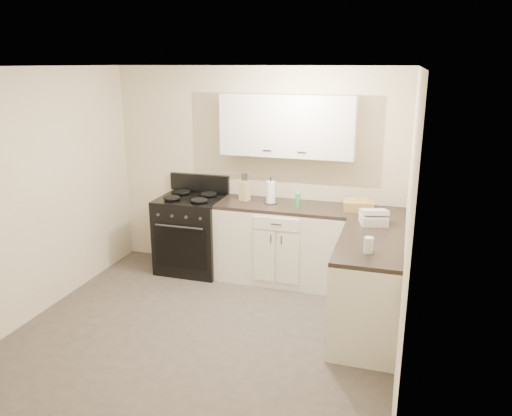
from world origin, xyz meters
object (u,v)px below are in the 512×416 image
(paper_towel, at_px, (271,192))
(countertop_grill, at_px, (373,219))
(stove, at_px, (192,235))
(knife_block, at_px, (245,191))
(wicker_basket, at_px, (358,206))

(paper_towel, height_order, countertop_grill, paper_towel)
(stove, relative_size, paper_towel, 3.62)
(stove, bearing_deg, countertop_grill, -10.28)
(paper_towel, bearing_deg, stove, -177.21)
(knife_block, xyz_separation_m, wicker_basket, (1.35, -0.04, -0.07))
(stove, distance_m, countertop_grill, 2.32)
(wicker_basket, bearing_deg, countertop_grill, -66.34)
(wicker_basket, bearing_deg, stove, -178.68)
(stove, height_order, countertop_grill, countertop_grill)
(paper_towel, relative_size, wicker_basket, 0.81)
(wicker_basket, distance_m, countertop_grill, 0.49)
(countertop_grill, bearing_deg, knife_block, 147.01)
(wicker_basket, bearing_deg, knife_block, 178.34)
(paper_towel, bearing_deg, countertop_grill, -20.39)
(stove, distance_m, knife_block, 0.90)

